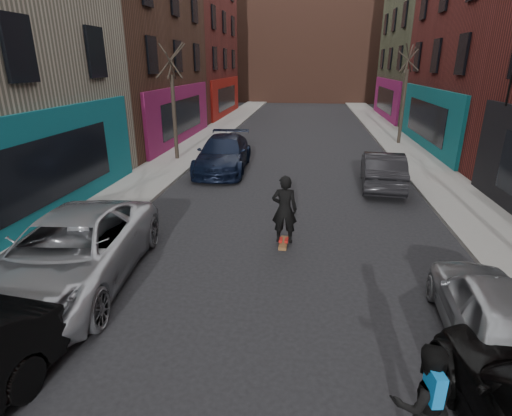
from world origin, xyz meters
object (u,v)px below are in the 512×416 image
(tree_right_far, at_px, (405,86))
(skateboard, at_px, (284,243))
(pedestrian, at_px, (422,403))
(tree_left_far, at_px, (173,94))
(parked_left_far, at_px, (71,252))
(skateboarder, at_px, (284,209))
(parked_left_end, at_px, (224,154))
(parked_right_far, at_px, (494,311))
(parked_right_end, at_px, (382,169))

(tree_right_far, distance_m, skateboard, 17.15)
(skateboard, distance_m, pedestrian, 6.58)
(skateboard, relative_size, pedestrian, 0.48)
(tree_left_far, relative_size, parked_left_far, 1.12)
(tree_left_far, distance_m, skateboarder, 11.69)
(tree_right_far, xyz_separation_m, parked_left_end, (-9.55, -7.67, -2.73))
(parked_right_far, bearing_deg, skateboard, -39.00)
(tree_right_far, xyz_separation_m, pedestrian, (-4.04, -21.79, -2.68))
(parked_left_far, height_order, parked_right_far, parked_left_far)
(parked_left_far, bearing_deg, pedestrian, -32.58)
(skateboard, bearing_deg, tree_right_far, 69.80)
(parked_left_far, height_order, parked_right_end, parked_left_far)
(parked_right_end, bearing_deg, tree_right_far, -100.28)
(parked_left_end, relative_size, skateboarder, 2.87)
(parked_right_end, xyz_separation_m, skateboarder, (-3.61, -6.15, 0.33))
(parked_left_far, height_order, skateboarder, skateboarder)
(skateboard, bearing_deg, skateboarder, -178.65)
(parked_left_end, height_order, pedestrian, pedestrian)
(tree_left_far, height_order, skateboard, tree_left_far)
(tree_left_far, xyz_separation_m, parked_right_far, (10.19, -13.36, -2.69))
(parked_left_far, height_order, skateboard, parked_left_far)
(parked_right_far, height_order, parked_right_end, parked_right_end)
(tree_left_far, xyz_separation_m, tree_right_far, (12.40, 6.00, 0.15))
(tree_left_far, height_order, parked_left_end, tree_left_far)
(parked_left_far, distance_m, parked_left_end, 10.77)
(tree_right_far, bearing_deg, parked_right_end, -105.11)
(parked_right_far, bearing_deg, pedestrian, 57.26)
(parked_left_end, xyz_separation_m, parked_right_end, (6.99, -1.80, -0.07))
(tree_left_far, distance_m, parked_right_far, 17.02)
(tree_right_far, height_order, parked_right_far, tree_right_far)
(parked_left_far, bearing_deg, skateboard, 24.98)
(skateboard, distance_m, skateboarder, 1.01)
(parked_left_far, distance_m, parked_right_far, 8.65)
(parked_left_end, xyz_separation_m, pedestrian, (5.50, -14.12, 0.05))
(tree_left_far, bearing_deg, tree_right_far, 25.82)
(tree_right_far, bearing_deg, parked_right_far, -96.50)
(tree_left_far, xyz_separation_m, parked_right_end, (9.84, -3.47, -2.65))
(skateboarder, bearing_deg, parked_left_end, -65.59)
(skateboarder, bearing_deg, parked_right_far, 137.99)
(skateboarder, xyz_separation_m, pedestrian, (2.12, -6.17, -0.21))
(parked_left_far, xyz_separation_m, parked_right_end, (8.24, 8.90, -0.07))
(parked_left_far, xyz_separation_m, skateboarder, (4.63, 2.75, 0.25))
(tree_right_far, distance_m, parked_left_far, 21.48)
(parked_right_far, distance_m, parked_right_end, 9.89)
(parked_right_far, distance_m, skateboarder, 5.46)
(skateboarder, bearing_deg, pedestrian, 110.32)
(parked_right_end, relative_size, skateboarder, 2.32)
(pedestrian, bearing_deg, parked_right_end, -106.38)
(parked_right_far, height_order, skateboard, parked_right_far)
(tree_right_far, distance_m, skateboarder, 16.97)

